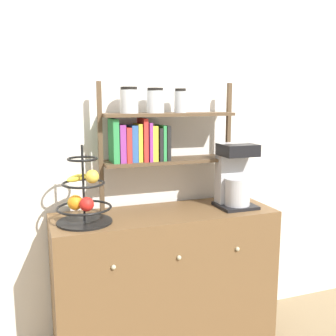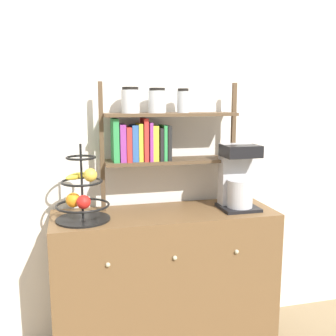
{
  "view_description": "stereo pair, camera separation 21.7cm",
  "coord_description": "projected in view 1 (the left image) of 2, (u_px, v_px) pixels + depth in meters",
  "views": [
    {
      "loc": [
        -0.71,
        -1.8,
        1.46
      ],
      "look_at": [
        0.02,
        0.21,
        1.08
      ],
      "focal_mm": 42.0,
      "sensor_mm": 36.0,
      "label": 1
    },
    {
      "loc": [
        -0.51,
        -1.86,
        1.46
      ],
      "look_at": [
        0.02,
        0.21,
        1.08
      ],
      "focal_mm": 42.0,
      "sensor_mm": 36.0,
      "label": 2
    }
  ],
  "objects": [
    {
      "name": "coffee_maker",
      "position": [
        235.0,
        176.0,
        2.3
      ],
      "size": [
        0.21,
        0.21,
        0.38
      ],
      "color": "black",
      "rests_on": "sideboard"
    },
    {
      "name": "wall_back",
      "position": [
        151.0,
        126.0,
        2.36
      ],
      "size": [
        7.0,
        0.05,
        2.6
      ],
      "primitive_type": "cube",
      "color": "silver",
      "rests_on": "ground_plane"
    },
    {
      "name": "shelf_hutch",
      "position": [
        151.0,
        133.0,
        2.22
      ],
      "size": [
        0.81,
        0.2,
        0.72
      ],
      "color": "brown",
      "rests_on": "sideboard"
    },
    {
      "name": "fruit_stand",
      "position": [
        83.0,
        199.0,
        1.99
      ],
      "size": [
        0.28,
        0.28,
        0.4
      ],
      "color": "black",
      "rests_on": "sideboard"
    },
    {
      "name": "sideboard",
      "position": [
        165.0,
        281.0,
        2.28
      ],
      "size": [
        1.26,
        0.44,
        0.83
      ],
      "color": "brown",
      "rests_on": "ground_plane"
    }
  ]
}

